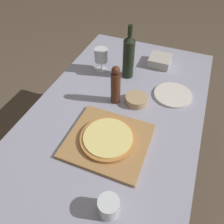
{
  "coord_description": "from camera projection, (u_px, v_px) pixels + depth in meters",
  "views": [
    {
      "loc": [
        0.29,
        -0.82,
        1.62
      ],
      "look_at": [
        0.0,
        -0.08,
        0.79
      ],
      "focal_mm": 35.0,
      "sensor_mm": 36.0,
      "label": 1
    }
  ],
  "objects": [
    {
      "name": "ground_plane",
      "position": [
        116.0,
        173.0,
        1.77
      ],
      "size": [
        12.0,
        12.0,
        0.0
      ],
      "primitive_type": "plane",
      "color": "brown"
    },
    {
      "name": "dining_table",
      "position": [
        117.0,
        120.0,
        1.3
      ],
      "size": [
        0.94,
        1.59,
        0.73
      ],
      "color": "#9393A8",
      "rests_on": "ground_plane"
    },
    {
      "name": "wine_glass",
      "position": [
        101.0,
        56.0,
        1.43
      ],
      "size": [
        0.09,
        0.09,
        0.16
      ],
      "color": "silver",
      "rests_on": "dining_table"
    },
    {
      "name": "pizza",
      "position": [
        108.0,
        138.0,
        1.07
      ],
      "size": [
        0.28,
        0.28,
        0.02
      ],
      "color": "#BC7A3D",
      "rests_on": "cutting_board"
    },
    {
      "name": "wine_bottle",
      "position": [
        129.0,
        56.0,
        1.36
      ],
      "size": [
        0.07,
        0.07,
        0.35
      ],
      "color": "black",
      "rests_on": "dining_table"
    },
    {
      "name": "pepper_mill",
      "position": [
        116.0,
        86.0,
        1.21
      ],
      "size": [
        0.06,
        0.06,
        0.24
      ],
      "color": "#4C2819",
      "rests_on": "dining_table"
    },
    {
      "name": "drinking_tumbler",
      "position": [
        109.0,
        207.0,
        0.83
      ],
      "size": [
        0.08,
        0.08,
        0.09
      ],
      "color": "silver",
      "rests_on": "dining_table"
    },
    {
      "name": "cutting_board",
      "position": [
        108.0,
        141.0,
        1.08
      ],
      "size": [
        0.4,
        0.36,
        0.02
      ],
      "color": "#A87A47",
      "rests_on": "dining_table"
    },
    {
      "name": "food_container",
      "position": [
        160.0,
        61.0,
        1.54
      ],
      "size": [
        0.15,
        0.15,
        0.06
      ],
      "color": "#BCB7AD",
      "rests_on": "dining_table"
    },
    {
      "name": "dinner_plate",
      "position": [
        173.0,
        95.0,
        1.32
      ],
      "size": [
        0.23,
        0.23,
        0.01
      ],
      "color": "silver",
      "rests_on": "dining_table"
    },
    {
      "name": "small_bowl",
      "position": [
        136.0,
        100.0,
        1.27
      ],
      "size": [
        0.13,
        0.13,
        0.04
      ],
      "color": "tan",
      "rests_on": "dining_table"
    }
  ]
}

